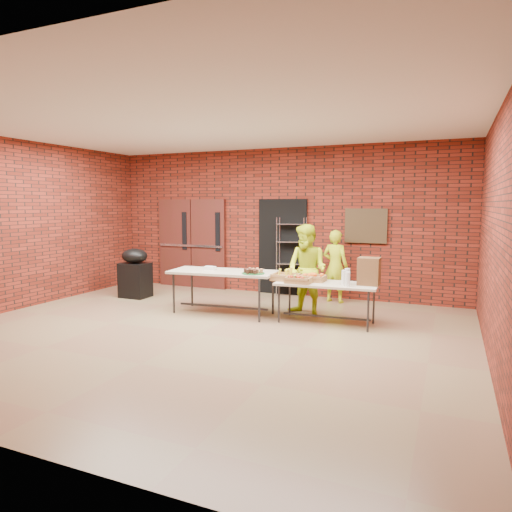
{
  "coord_description": "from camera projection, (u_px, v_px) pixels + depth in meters",
  "views": [
    {
      "loc": [
        3.5,
        -5.94,
        1.99
      ],
      "look_at": [
        0.35,
        1.4,
        1.08
      ],
      "focal_mm": 32.0,
      "sensor_mm": 36.0,
      "label": 1
    }
  ],
  "objects": [
    {
      "name": "coffee_dispenser",
      "position": [
        369.0,
        271.0,
        7.38
      ],
      "size": [
        0.34,
        0.3,
        0.45
      ],
      "primitive_type": "cube",
      "color": "brown",
      "rests_on": "table_right"
    },
    {
      "name": "dark_doorway",
      "position": [
        282.0,
        247.0,
        10.02
      ],
      "size": [
        1.1,
        0.06,
        2.1
      ],
      "primitive_type": "cube",
      "color": "black",
      "rests_on": "room"
    },
    {
      "name": "wire_rack",
      "position": [
        291.0,
        257.0,
        9.82
      ],
      "size": [
        0.66,
        0.36,
        1.7
      ],
      "primitive_type": null,
      "rotation": [
        0.0,
        0.0,
        0.25
      ],
      "color": "#AFAFB6",
      "rests_on": "room"
    },
    {
      "name": "double_doors",
      "position": [
        192.0,
        243.0,
        10.9
      ],
      "size": [
        1.78,
        0.12,
        2.1
      ],
      "color": "#481614",
      "rests_on": "room"
    },
    {
      "name": "bronze_plaque",
      "position": [
        366.0,
        226.0,
        9.25
      ],
      "size": [
        0.85,
        0.04,
        0.7
      ],
      "primitive_type": "cube",
      "color": "#3F3119",
      "rests_on": "room"
    },
    {
      "name": "napkin_box",
      "position": [
        210.0,
        268.0,
        8.37
      ],
      "size": [
        0.2,
        0.13,
        0.07
      ],
      "primitive_type": "cube",
      "color": "silver",
      "rests_on": "table_left"
    },
    {
      "name": "table_right",
      "position": [
        326.0,
        286.0,
        7.59
      ],
      "size": [
        1.7,
        0.79,
        0.68
      ],
      "rotation": [
        0.0,
        0.0,
        0.06
      ],
      "color": "tan",
      "rests_on": "room"
    },
    {
      "name": "covered_grill",
      "position": [
        135.0,
        273.0,
        9.74
      ],
      "size": [
        0.58,
        0.49,
        1.05
      ],
      "rotation": [
        0.0,
        0.0,
        0.01
      ],
      "color": "black",
      "rests_on": "room"
    },
    {
      "name": "basket_oranges",
      "position": [
        313.0,
        278.0,
        7.76
      ],
      "size": [
        0.41,
        0.32,
        0.13
      ],
      "color": "#A36E42",
      "rests_on": "table_right"
    },
    {
      "name": "room",
      "position": [
        198.0,
        230.0,
        6.84
      ],
      "size": [
        8.08,
        7.08,
        3.28
      ],
      "color": "#866448",
      "rests_on": "ground"
    },
    {
      "name": "muffin_tray",
      "position": [
        253.0,
        271.0,
        7.9
      ],
      "size": [
        0.4,
        0.4,
        0.1
      ],
      "color": "#165222",
      "rests_on": "table_left"
    },
    {
      "name": "cup_stack_mid",
      "position": [
        348.0,
        279.0,
        7.25
      ],
      "size": [
        0.08,
        0.08,
        0.23
      ],
      "primitive_type": "cylinder",
      "color": "silver",
      "rests_on": "table_right"
    },
    {
      "name": "volunteer_woman",
      "position": [
        335.0,
        266.0,
        9.23
      ],
      "size": [
        0.6,
        0.45,
        1.48
      ],
      "primitive_type": "imported",
      "rotation": [
        0.0,
        0.0,
        2.95
      ],
      "color": "#BCD217",
      "rests_on": "room"
    },
    {
      "name": "cup_stack_front",
      "position": [
        344.0,
        278.0,
        7.37
      ],
      "size": [
        0.08,
        0.08,
        0.24
      ],
      "primitive_type": "cylinder",
      "color": "silver",
      "rests_on": "table_right"
    },
    {
      "name": "volunteer_man",
      "position": [
        307.0,
        270.0,
        8.14
      ],
      "size": [
        0.96,
        0.85,
        1.63
      ],
      "primitive_type": "imported",
      "rotation": [
        0.0,
        0.0,
        -0.34
      ],
      "color": "#BCD217",
      "rests_on": "room"
    },
    {
      "name": "basket_bananas",
      "position": [
        286.0,
        277.0,
        7.84
      ],
      "size": [
        0.46,
        0.36,
        0.14
      ],
      "color": "#A36E42",
      "rests_on": "table_right"
    },
    {
      "name": "basket_apples",
      "position": [
        299.0,
        280.0,
        7.57
      ],
      "size": [
        0.42,
        0.32,
        0.13
      ],
      "color": "#A36E42",
      "rests_on": "table_right"
    },
    {
      "name": "cup_stack_back",
      "position": [
        347.0,
        276.0,
        7.45
      ],
      "size": [
        0.09,
        0.09,
        0.26
      ],
      "primitive_type": "cylinder",
      "color": "silver",
      "rests_on": "table_right"
    },
    {
      "name": "table_left",
      "position": [
        223.0,
        274.0,
        8.26
      ],
      "size": [
        1.98,
        0.98,
        0.79
      ],
      "rotation": [
        0.0,
        0.0,
        0.1
      ],
      "color": "tan",
      "rests_on": "room"
    }
  ]
}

